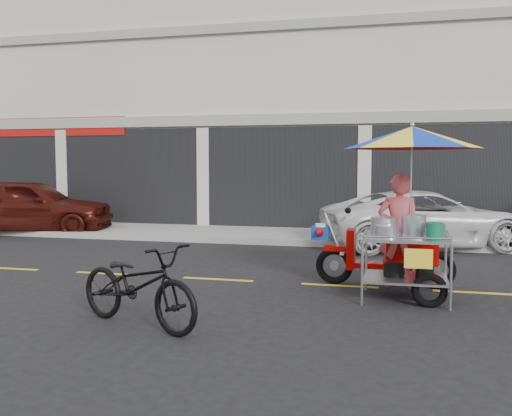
% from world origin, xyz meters
% --- Properties ---
extents(ground, '(90.00, 90.00, 0.00)m').
position_xyz_m(ground, '(0.00, 0.00, 0.00)').
color(ground, black).
extents(sidewalk, '(45.00, 3.00, 0.15)m').
position_xyz_m(sidewalk, '(0.00, 5.50, 0.07)').
color(sidewalk, gray).
rests_on(sidewalk, ground).
extents(shophouse_block, '(36.00, 8.11, 10.40)m').
position_xyz_m(shophouse_block, '(2.82, 10.59, 4.24)').
color(shophouse_block, beige).
rests_on(shophouse_block, ground).
extents(centerline, '(42.00, 0.10, 0.01)m').
position_xyz_m(centerline, '(0.00, 0.00, 0.00)').
color(centerline, gold).
rests_on(centerline, ground).
extents(maroon_sedan, '(4.73, 2.80, 1.51)m').
position_xyz_m(maroon_sedan, '(-8.85, 4.60, 0.75)').
color(maroon_sedan, '#3A0D09').
rests_on(maroon_sedan, ground).
extents(white_pickup, '(5.12, 3.61, 1.30)m').
position_xyz_m(white_pickup, '(1.50, 4.50, 0.65)').
color(white_pickup, silver).
rests_on(white_pickup, ground).
extents(near_bicycle, '(2.01, 1.35, 1.00)m').
position_xyz_m(near_bicycle, '(-2.08, -2.81, 0.50)').
color(near_bicycle, black).
rests_on(near_bicycle, ground).
extents(food_vendor_rig, '(2.46, 1.97, 2.50)m').
position_xyz_m(food_vendor_rig, '(0.95, -0.34, 1.57)').
color(food_vendor_rig, black).
rests_on(food_vendor_rig, ground).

